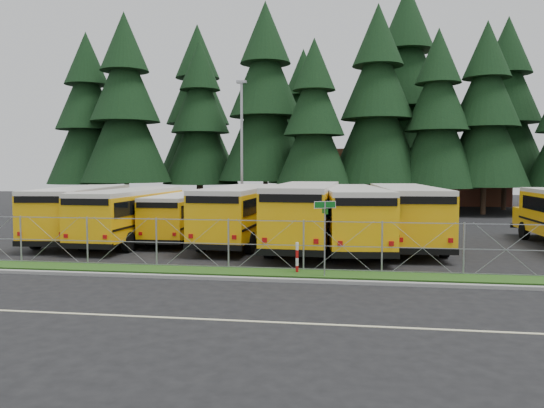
{
  "coord_description": "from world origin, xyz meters",
  "views": [
    {
      "loc": [
        0.8,
        -21.44,
        4.05
      ],
      "look_at": [
        -2.99,
        4.0,
        2.26
      ],
      "focal_mm": 35.0,
      "sensor_mm": 36.0,
      "label": 1
    }
  ],
  "objects_px": {
    "bus_3": "(243,215)",
    "bus_4": "(306,216)",
    "bus_2": "(186,217)",
    "street_sign": "(325,222)",
    "striped_bollard": "(297,258)",
    "bus_0": "(84,214)",
    "light_standard": "(242,147)",
    "bus_5": "(351,218)",
    "bus_6": "(405,216)",
    "bus_1": "(134,216)"
  },
  "relations": [
    {
      "from": "bus_5",
      "to": "bus_6",
      "type": "bearing_deg",
      "value": 19.7
    },
    {
      "from": "bus_6",
      "to": "light_standard",
      "type": "distance_m",
      "value": 14.6
    },
    {
      "from": "bus_3",
      "to": "bus_4",
      "type": "height_order",
      "value": "bus_4"
    },
    {
      "from": "striped_bollard",
      "to": "light_standard",
      "type": "height_order",
      "value": "light_standard"
    },
    {
      "from": "bus_4",
      "to": "bus_0",
      "type": "bearing_deg",
      "value": 178.57
    },
    {
      "from": "bus_5",
      "to": "bus_6",
      "type": "relative_size",
      "value": 1.0
    },
    {
      "from": "bus_2",
      "to": "street_sign",
      "type": "xyz_separation_m",
      "value": [
        8.17,
        -9.07,
        0.75
      ]
    },
    {
      "from": "street_sign",
      "to": "striped_bollard",
      "type": "distance_m",
      "value": 1.87
    },
    {
      "from": "striped_bollard",
      "to": "light_standard",
      "type": "distance_m",
      "value": 18.79
    },
    {
      "from": "bus_0",
      "to": "light_standard",
      "type": "xyz_separation_m",
      "value": [
        6.89,
        9.82,
        4.03
      ]
    },
    {
      "from": "bus_0",
      "to": "bus_2",
      "type": "bearing_deg",
      "value": 4.79
    },
    {
      "from": "bus_3",
      "to": "striped_bollard",
      "type": "relative_size",
      "value": 9.59
    },
    {
      "from": "bus_2",
      "to": "bus_4",
      "type": "distance_m",
      "value": 7.12
    },
    {
      "from": "bus_6",
      "to": "light_standard",
      "type": "height_order",
      "value": "light_standard"
    },
    {
      "from": "bus_1",
      "to": "bus_5",
      "type": "height_order",
      "value": "bus_5"
    },
    {
      "from": "street_sign",
      "to": "bus_2",
      "type": "bearing_deg",
      "value": 132.01
    },
    {
      "from": "bus_1",
      "to": "street_sign",
      "type": "height_order",
      "value": "bus_1"
    },
    {
      "from": "bus_1",
      "to": "bus_3",
      "type": "distance_m",
      "value": 5.87
    },
    {
      "from": "bus_3",
      "to": "striped_bollard",
      "type": "bearing_deg",
      "value": -61.39
    },
    {
      "from": "bus_1",
      "to": "bus_6",
      "type": "relative_size",
      "value": 0.93
    },
    {
      "from": "bus_0",
      "to": "light_standard",
      "type": "bearing_deg",
      "value": 48.09
    },
    {
      "from": "bus_1",
      "to": "striped_bollard",
      "type": "bearing_deg",
      "value": -34.91
    },
    {
      "from": "light_standard",
      "to": "bus_2",
      "type": "bearing_deg",
      "value": -99.15
    },
    {
      "from": "bus_2",
      "to": "striped_bollard",
      "type": "xyz_separation_m",
      "value": [
        7.1,
        -8.54,
        -0.68
      ]
    },
    {
      "from": "bus_4",
      "to": "striped_bollard",
      "type": "distance_m",
      "value": 6.81
    },
    {
      "from": "bus_0",
      "to": "bus_1",
      "type": "bearing_deg",
      "value": -14.67
    },
    {
      "from": "bus_0",
      "to": "striped_bollard",
      "type": "xyz_separation_m",
      "value": [
        12.59,
        -7.41,
        -0.87
      ]
    },
    {
      "from": "bus_4",
      "to": "bus_6",
      "type": "height_order",
      "value": "bus_4"
    },
    {
      "from": "street_sign",
      "to": "striped_bollard",
      "type": "height_order",
      "value": "street_sign"
    },
    {
      "from": "bus_0",
      "to": "bus_6",
      "type": "bearing_deg",
      "value": -5.51
    },
    {
      "from": "bus_0",
      "to": "bus_3",
      "type": "xyz_separation_m",
      "value": [
        8.93,
        0.2,
        0.03
      ]
    },
    {
      "from": "bus_6",
      "to": "bus_3",
      "type": "bearing_deg",
      "value": 178.0
    },
    {
      "from": "bus_5",
      "to": "striped_bollard",
      "type": "distance_m",
      "value": 6.84
    },
    {
      "from": "bus_2",
      "to": "bus_5",
      "type": "xyz_separation_m",
      "value": [
        9.1,
        -2.06,
        0.25
      ]
    },
    {
      "from": "bus_2",
      "to": "bus_4",
      "type": "height_order",
      "value": "bus_4"
    },
    {
      "from": "bus_2",
      "to": "bus_5",
      "type": "height_order",
      "value": "bus_5"
    },
    {
      "from": "bus_5",
      "to": "light_standard",
      "type": "relative_size",
      "value": 1.15
    },
    {
      "from": "bus_1",
      "to": "street_sign",
      "type": "relative_size",
      "value": 3.89
    },
    {
      "from": "street_sign",
      "to": "bus_4",
      "type": "bearing_deg",
      "value": 100.12
    },
    {
      "from": "bus_1",
      "to": "bus_6",
      "type": "xyz_separation_m",
      "value": [
        14.24,
        0.83,
        0.1
      ]
    },
    {
      "from": "bus_1",
      "to": "bus_3",
      "type": "relative_size",
      "value": 0.95
    },
    {
      "from": "bus_1",
      "to": "bus_5",
      "type": "distance_m",
      "value": 11.51
    },
    {
      "from": "bus_3",
      "to": "bus_5",
      "type": "bearing_deg",
      "value": -8.41
    },
    {
      "from": "light_standard",
      "to": "bus_4",
      "type": "bearing_deg",
      "value": -62.44
    },
    {
      "from": "bus_5",
      "to": "light_standard",
      "type": "xyz_separation_m",
      "value": [
        -7.7,
        10.75,
        3.97
      ]
    },
    {
      "from": "bus_0",
      "to": "bus_5",
      "type": "xyz_separation_m",
      "value": [
        14.59,
        -0.93,
        0.06
      ]
    },
    {
      "from": "bus_0",
      "to": "bus_3",
      "type": "bearing_deg",
      "value": -5.56
    },
    {
      "from": "bus_5",
      "to": "bus_0",
      "type": "bearing_deg",
      "value": 169.97
    },
    {
      "from": "bus_3",
      "to": "bus_2",
      "type": "bearing_deg",
      "value": 167.79
    },
    {
      "from": "bus_0",
      "to": "bus_1",
      "type": "relative_size",
      "value": 1.03
    }
  ]
}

